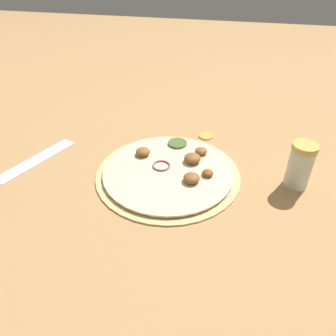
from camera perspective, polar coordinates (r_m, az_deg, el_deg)
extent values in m
plane|color=tan|center=(0.70, 0.00, -1.12)|extent=(3.00, 3.00, 0.00)
cylinder|color=#D6B77A|center=(0.70, 0.00, -0.90)|extent=(0.31, 0.31, 0.01)
cylinder|color=beige|center=(0.70, 0.00, -0.53)|extent=(0.28, 0.28, 0.00)
torus|color=#A34C70|center=(0.71, -1.17, 0.44)|extent=(0.04, 0.04, 0.00)
ellipsoid|color=brown|center=(0.72, 4.27, 1.73)|extent=(0.04, 0.04, 0.02)
ellipsoid|color=brown|center=(0.66, 4.12, -1.74)|extent=(0.03, 0.03, 0.02)
ellipsoid|color=brown|center=(0.74, -4.40, 2.84)|extent=(0.03, 0.03, 0.02)
cylinder|color=#47662D|center=(0.78, 1.84, 4.32)|extent=(0.04, 0.04, 0.01)
ellipsoid|color=brown|center=(0.75, 5.78, 2.97)|extent=(0.03, 0.03, 0.01)
ellipsoid|color=brown|center=(0.68, 6.94, -0.84)|extent=(0.02, 0.02, 0.01)
cube|color=silver|center=(0.80, -21.92, 1.36)|extent=(0.11, 0.20, 0.00)
cylinder|color=silver|center=(0.70, 21.89, -0.02)|extent=(0.05, 0.05, 0.09)
cylinder|color=gold|center=(0.67, 22.81, 3.37)|extent=(0.05, 0.05, 0.01)
cylinder|color=gold|center=(0.84, 6.64, 5.65)|extent=(0.04, 0.04, 0.01)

